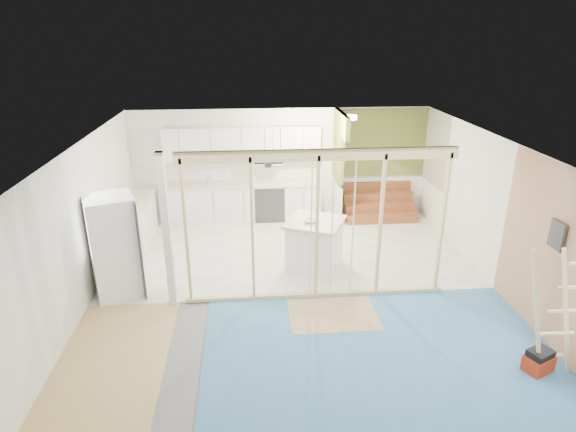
{
  "coord_description": "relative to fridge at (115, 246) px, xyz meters",
  "views": [
    {
      "loc": [
        -0.8,
        -7.12,
        4.31
      ],
      "look_at": [
        -0.12,
        0.6,
        1.28
      ],
      "focal_mm": 30.0,
      "sensor_mm": 36.0,
      "label": 1
    }
  ],
  "objects": [
    {
      "name": "room",
      "position": [
        3.06,
        -0.45,
        0.42
      ],
      "size": [
        7.01,
        8.01,
        2.61
      ],
      "color": "slate",
      "rests_on": "ground"
    },
    {
      "name": "floor_overlays",
      "position": [
        3.13,
        -0.39,
        -0.87
      ],
      "size": [
        7.0,
        8.0,
        0.03
      ],
      "color": "silver",
      "rests_on": "room"
    },
    {
      "name": "stud_frame",
      "position": [
        2.82,
        -0.45,
        0.71
      ],
      "size": [
        4.66,
        0.14,
        2.6
      ],
      "color": "tan",
      "rests_on": "room"
    },
    {
      "name": "base_cabinets",
      "position": [
        1.45,
        2.91,
        -0.42
      ],
      "size": [
        4.45,
        2.24,
        0.93
      ],
      "color": "white",
      "rests_on": "room"
    },
    {
      "name": "upper_cabinets",
      "position": [
        2.22,
        3.37,
        0.94
      ],
      "size": [
        3.6,
        0.41,
        0.85
      ],
      "color": "white",
      "rests_on": "room"
    },
    {
      "name": "green_partition",
      "position": [
        5.11,
        3.21,
        0.06
      ],
      "size": [
        2.25,
        1.51,
        2.6
      ],
      "color": "olive",
      "rests_on": "room"
    },
    {
      "name": "pot_rack",
      "position": [
        2.76,
        1.44,
        1.11
      ],
      "size": [
        0.52,
        0.52,
        0.72
      ],
      "color": "black",
      "rests_on": "room"
    },
    {
      "name": "electrical_panel",
      "position": [
        6.49,
        -1.85,
        0.77
      ],
      "size": [
        0.04,
        0.3,
        0.4
      ],
      "primitive_type": "cube",
      "color": "#37373C",
      "rests_on": "room"
    },
    {
      "name": "ceiling_light",
      "position": [
        4.46,
        2.55,
        1.66
      ],
      "size": [
        0.32,
        0.32,
        0.08
      ],
      "primitive_type": "cylinder",
      "color": "#FFEABF",
      "rests_on": "room"
    },
    {
      "name": "fridge",
      "position": [
        0.0,
        0.0,
        0.0
      ],
      "size": [
        1.01,
        0.97,
        1.77
      ],
      "rotation": [
        0.0,
        0.0,
        0.39
      ],
      "color": "white",
      "rests_on": "room"
    },
    {
      "name": "island",
      "position": [
        3.49,
        0.65,
        -0.4
      ],
      "size": [
        1.31,
        1.31,
        0.97
      ],
      "rotation": [
        0.0,
        0.0,
        -0.43
      ],
      "color": "white",
      "rests_on": "room"
    },
    {
      "name": "bowl",
      "position": [
        3.39,
        0.58,
        0.11
      ],
      "size": [
        0.3,
        0.3,
        0.06
      ],
      "primitive_type": "imported",
      "rotation": [
        0.0,
        0.0,
        -0.33
      ],
      "color": "white",
      "rests_on": "island"
    },
    {
      "name": "soap_bottle_a",
      "position": [
        1.36,
        3.2,
        0.19
      ],
      "size": [
        0.13,
        0.13,
        0.29
      ],
      "primitive_type": "imported",
      "rotation": [
        0.0,
        0.0,
        0.2
      ],
      "color": "#9FA6B2",
      "rests_on": "base_cabinets"
    },
    {
      "name": "soap_bottle_b",
      "position": [
        2.4,
        3.22,
        0.15
      ],
      "size": [
        0.11,
        0.11,
        0.21
      ],
      "primitive_type": "imported",
      "rotation": [
        0.0,
        0.0,
        -0.19
      ],
      "color": "silver",
      "rests_on": "base_cabinets"
    },
    {
      "name": "toolbox",
      "position": [
        6.06,
        -2.62,
        -0.72
      ],
      "size": [
        0.43,
        0.39,
        0.34
      ],
      "rotation": [
        0.0,
        0.0,
        0.41
      ],
      "color": "#98290E",
      "rests_on": "room"
    },
    {
      "name": "ladder",
      "position": [
        6.14,
        -2.61,
        0.03
      ],
      "size": [
        0.95,
        0.18,
        1.78
      ],
      "rotation": [
        0.0,
        0.0,
        -0.34
      ],
      "color": "beige",
      "rests_on": "room"
    }
  ]
}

